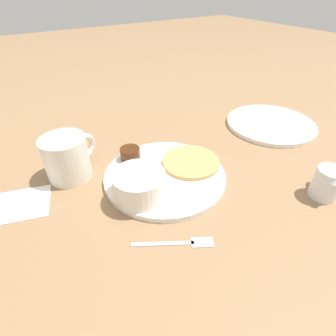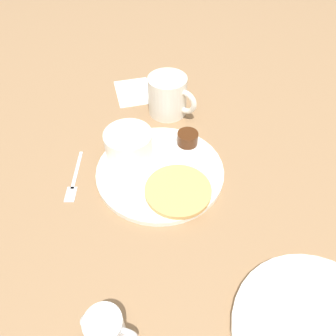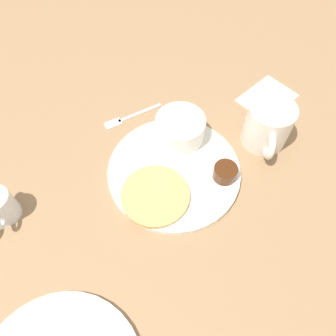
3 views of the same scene
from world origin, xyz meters
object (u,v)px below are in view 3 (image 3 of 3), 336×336
at_px(plate, 174,171).
at_px(bowl, 180,128).
at_px(coffee_mug, 268,126).
at_px(creamer_pitcher_near, 0,206).
at_px(fork, 127,118).

distance_m(plate, bowl, 0.09).
relative_size(coffee_mug, creamer_pitcher_near, 1.83).
bearing_deg(plate, coffee_mug, 144.28).
bearing_deg(plate, creamer_pitcher_near, -42.98).
relative_size(bowl, fork, 0.81).
bearing_deg(creamer_pitcher_near, bowl, 148.95).
distance_m(plate, coffee_mug, 0.21).
height_order(plate, bowl, bowl).
xyz_separation_m(bowl, fork, (0.01, -0.13, -0.04)).
xyz_separation_m(plate, bowl, (-0.08, -0.03, 0.03)).
distance_m(coffee_mug, creamer_pitcher_near, 0.53).
height_order(coffee_mug, creamer_pitcher_near, coffee_mug).
bearing_deg(bowl, plate, 22.03).
bearing_deg(coffee_mug, bowl, -59.22).
bearing_deg(creamer_pitcher_near, coffee_mug, 139.86).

